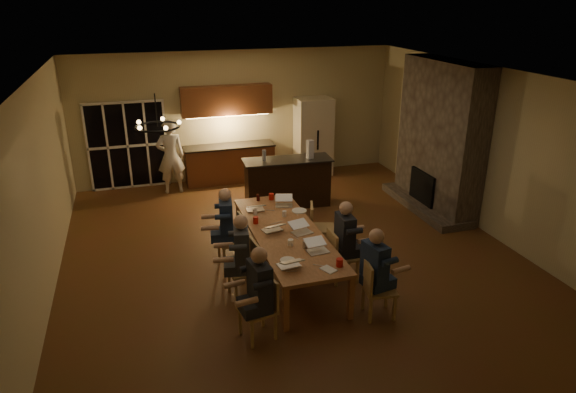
% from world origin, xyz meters
% --- Properties ---
extents(floor, '(9.00, 9.00, 0.00)m').
position_xyz_m(floor, '(0.00, 0.00, 0.00)').
color(floor, brown).
rests_on(floor, ground).
extents(back_wall, '(8.00, 0.04, 3.20)m').
position_xyz_m(back_wall, '(0.00, 4.52, 1.60)').
color(back_wall, '#C2B789').
rests_on(back_wall, ground).
extents(left_wall, '(0.04, 9.00, 3.20)m').
position_xyz_m(left_wall, '(-4.02, 0.00, 1.60)').
color(left_wall, '#C2B789').
rests_on(left_wall, ground).
extents(right_wall, '(0.04, 9.00, 3.20)m').
position_xyz_m(right_wall, '(4.02, 0.00, 1.60)').
color(right_wall, '#C2B789').
rests_on(right_wall, ground).
extents(ceiling, '(8.00, 9.00, 0.04)m').
position_xyz_m(ceiling, '(0.00, 0.00, 3.22)').
color(ceiling, white).
rests_on(ceiling, back_wall).
extents(french_doors, '(1.86, 0.08, 2.10)m').
position_xyz_m(french_doors, '(-2.70, 4.47, 1.05)').
color(french_doors, black).
rests_on(french_doors, ground).
extents(fireplace, '(0.58, 2.50, 3.20)m').
position_xyz_m(fireplace, '(3.70, 1.20, 1.60)').
color(fireplace, '#5E554A').
rests_on(fireplace, ground).
extents(kitchenette, '(2.24, 0.68, 2.40)m').
position_xyz_m(kitchenette, '(-0.30, 4.20, 1.20)').
color(kitchenette, brown).
rests_on(kitchenette, ground).
extents(refrigerator, '(0.90, 0.68, 2.00)m').
position_xyz_m(refrigerator, '(1.90, 4.15, 1.00)').
color(refrigerator, beige).
rests_on(refrigerator, ground).
extents(dining_table, '(1.10, 3.30, 0.75)m').
position_xyz_m(dining_table, '(-0.27, -0.59, 0.38)').
color(dining_table, '#B87849').
rests_on(dining_table, ground).
extents(bar_island, '(1.97, 0.80, 1.08)m').
position_xyz_m(bar_island, '(0.62, 2.24, 0.54)').
color(bar_island, black).
rests_on(bar_island, ground).
extents(chair_left_near, '(0.54, 0.54, 0.89)m').
position_xyz_m(chair_left_near, '(-1.17, -2.21, 0.45)').
color(chair_left_near, tan).
rests_on(chair_left_near, ground).
extents(chair_left_mid, '(0.49, 0.49, 0.89)m').
position_xyz_m(chair_left_mid, '(-1.12, -1.10, 0.45)').
color(chair_left_mid, tan).
rests_on(chair_left_mid, ground).
extents(chair_left_far, '(0.48, 0.48, 0.89)m').
position_xyz_m(chair_left_far, '(-1.10, -0.05, 0.45)').
color(chair_left_far, tan).
rests_on(chair_left_far, ground).
extents(chair_right_near, '(0.50, 0.50, 0.89)m').
position_xyz_m(chair_right_near, '(0.66, -2.22, 0.45)').
color(chair_right_near, tan).
rests_on(chair_right_near, ground).
extents(chair_right_mid, '(0.45, 0.45, 0.89)m').
position_xyz_m(chair_right_mid, '(0.55, -1.12, 0.45)').
color(chair_right_mid, tan).
rests_on(chair_right_mid, ground).
extents(chair_right_far, '(0.55, 0.55, 0.89)m').
position_xyz_m(chair_right_far, '(0.60, -0.01, 0.45)').
color(chair_right_far, tan).
rests_on(chair_right_far, ground).
extents(person_left_near, '(0.68, 0.68, 1.38)m').
position_xyz_m(person_left_near, '(-1.13, -2.22, 0.69)').
color(person_left_near, black).
rests_on(person_left_near, ground).
extents(person_right_near, '(0.70, 0.70, 1.38)m').
position_xyz_m(person_right_near, '(0.58, -2.16, 0.69)').
color(person_right_near, navy).
rests_on(person_right_near, ground).
extents(person_left_mid, '(0.70, 0.70, 1.38)m').
position_xyz_m(person_left_mid, '(-1.14, -1.12, 0.69)').
color(person_left_mid, '#3C4147').
rests_on(person_left_mid, ground).
extents(person_right_mid, '(0.62, 0.62, 1.38)m').
position_xyz_m(person_right_mid, '(0.57, -1.09, 0.69)').
color(person_right_mid, black).
rests_on(person_right_mid, ground).
extents(person_left_far, '(0.68, 0.68, 1.38)m').
position_xyz_m(person_left_far, '(-1.16, 0.05, 0.69)').
color(person_left_far, navy).
rests_on(person_left_far, ground).
extents(standing_person, '(0.65, 0.43, 1.77)m').
position_xyz_m(standing_person, '(-1.76, 3.84, 0.89)').
color(standing_person, silver).
rests_on(standing_person, ground).
extents(chandelier, '(0.62, 0.62, 0.03)m').
position_xyz_m(chandelier, '(-2.20, -0.92, 2.75)').
color(chandelier, black).
rests_on(chandelier, ceiling).
extents(laptop_a, '(0.35, 0.32, 0.23)m').
position_xyz_m(laptop_a, '(-0.56, -1.70, 0.86)').
color(laptop_a, silver).
rests_on(laptop_a, dining_table).
extents(laptop_b, '(0.35, 0.31, 0.23)m').
position_xyz_m(laptop_b, '(-0.01, -1.42, 0.86)').
color(laptop_b, silver).
rests_on(laptop_b, dining_table).
extents(laptop_c, '(0.38, 0.35, 0.23)m').
position_xyz_m(laptop_c, '(-0.48, -0.47, 0.86)').
color(laptop_c, silver).
rests_on(laptop_c, dining_table).
extents(laptop_d, '(0.38, 0.35, 0.23)m').
position_xyz_m(laptop_d, '(-0.03, -0.72, 0.86)').
color(laptop_d, silver).
rests_on(laptop_d, dining_table).
extents(laptop_e, '(0.33, 0.29, 0.23)m').
position_xyz_m(laptop_e, '(-0.54, 0.46, 0.86)').
color(laptop_e, silver).
rests_on(laptop_e, dining_table).
extents(laptop_f, '(0.39, 0.36, 0.23)m').
position_xyz_m(laptop_f, '(0.02, 0.49, 0.86)').
color(laptop_f, silver).
rests_on(laptop_f, dining_table).
extents(mug_front, '(0.09, 0.09, 0.10)m').
position_xyz_m(mug_front, '(-0.35, -1.09, 0.80)').
color(mug_front, white).
rests_on(mug_front, dining_table).
extents(mug_mid, '(0.08, 0.08, 0.10)m').
position_xyz_m(mug_mid, '(-0.11, 0.03, 0.80)').
color(mug_mid, white).
rests_on(mug_mid, dining_table).
extents(mug_back, '(0.08, 0.08, 0.10)m').
position_xyz_m(mug_back, '(-0.59, 0.27, 0.80)').
color(mug_back, white).
rests_on(mug_back, dining_table).
extents(redcup_near, '(0.10, 0.10, 0.12)m').
position_xyz_m(redcup_near, '(0.13, -1.94, 0.81)').
color(redcup_near, red).
rests_on(redcup_near, dining_table).
extents(redcup_mid, '(0.09, 0.09, 0.12)m').
position_xyz_m(redcup_mid, '(-0.68, -0.12, 0.81)').
color(redcup_mid, red).
rests_on(redcup_mid, dining_table).
extents(redcup_far, '(0.10, 0.10, 0.12)m').
position_xyz_m(redcup_far, '(-0.12, 0.86, 0.81)').
color(redcup_far, red).
rests_on(redcup_far, dining_table).
extents(can_silver, '(0.07, 0.07, 0.12)m').
position_xyz_m(can_silver, '(-0.16, -1.25, 0.81)').
color(can_silver, '#B2B2B7').
rests_on(can_silver, dining_table).
extents(can_cola, '(0.06, 0.06, 0.12)m').
position_xyz_m(can_cola, '(-0.38, 0.88, 0.81)').
color(can_cola, '#3F0F0C').
rests_on(can_cola, dining_table).
extents(plate_near, '(0.25, 0.25, 0.02)m').
position_xyz_m(plate_near, '(0.05, -1.14, 0.76)').
color(plate_near, white).
rests_on(plate_near, dining_table).
extents(plate_left, '(0.23, 0.23, 0.02)m').
position_xyz_m(plate_left, '(-0.54, -1.56, 0.76)').
color(plate_left, white).
rests_on(plate_left, dining_table).
extents(plate_far, '(0.27, 0.27, 0.02)m').
position_xyz_m(plate_far, '(0.21, 0.17, 0.76)').
color(plate_far, white).
rests_on(plate_far, dining_table).
extents(notepad, '(0.24, 0.27, 0.01)m').
position_xyz_m(notepad, '(-0.06, -1.99, 0.76)').
color(notepad, white).
rests_on(notepad, dining_table).
extents(bar_bottle, '(0.08, 0.08, 0.24)m').
position_xyz_m(bar_bottle, '(0.11, 2.29, 1.20)').
color(bar_bottle, '#99999E').
rests_on(bar_bottle, bar_island).
extents(bar_blender, '(0.15, 0.15, 0.41)m').
position_xyz_m(bar_blender, '(1.11, 2.17, 1.28)').
color(bar_blender, silver).
rests_on(bar_blender, bar_island).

